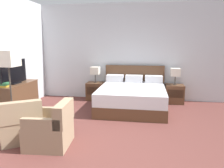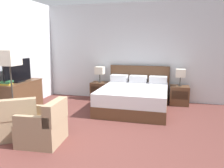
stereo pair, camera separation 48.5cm
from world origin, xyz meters
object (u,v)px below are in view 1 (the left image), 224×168
(bed, at_px, (132,97))
(dresser, at_px, (18,99))
(armchair_companion, at_px, (51,129))
(table_lamp_right, at_px, (176,72))
(book_small_top, at_px, (4,83))
(armchair_by_window, at_px, (21,124))
(floor_lamp, at_px, (8,63))
(tv, at_px, (14,72))
(book_blue_cover, at_px, (3,85))
(nightstand_left, at_px, (95,91))
(book_red_cover, at_px, (3,86))
(nightstand_right, at_px, (174,94))
(table_lamp_left, at_px, (95,71))

(bed, xyz_separation_m, dresser, (-2.66, -1.01, 0.09))
(armchair_companion, bearing_deg, table_lamp_right, 52.63)
(book_small_top, bearing_deg, dresser, 91.49)
(armchair_by_window, height_order, floor_lamp, floor_lamp)
(bed, relative_size, tv, 2.09)
(dresser, xyz_separation_m, book_blue_cover, (-0.02, -0.45, 0.43))
(tv, height_order, armchair_companion, tv)
(book_blue_cover, distance_m, armchair_companion, 1.84)
(bed, distance_m, nightstand_left, 1.36)
(armchair_companion, bearing_deg, dresser, 137.05)
(floor_lamp, bearing_deg, bed, 36.00)
(nightstand_left, height_order, book_red_cover, book_red_cover)
(tv, bearing_deg, bed, 21.89)
(nightstand_right, distance_m, table_lamp_right, 0.62)
(table_lamp_left, distance_m, book_red_cover, 2.64)
(nightstand_left, height_order, floor_lamp, floor_lamp)
(bed, height_order, nightstand_left, bed)
(nightstand_right, bearing_deg, bed, -149.03)
(nightstand_right, relative_size, floor_lamp, 0.34)
(table_lamp_left, relative_size, dresser, 0.39)
(book_red_cover, height_order, armchair_companion, book_red_cover)
(tv, bearing_deg, armchair_by_window, -54.53)
(dresser, distance_m, book_red_cover, 0.60)
(nightstand_right, distance_m, book_small_top, 4.42)
(table_lamp_left, xyz_separation_m, armchair_by_window, (-0.65, -2.95, -0.60))
(table_lamp_left, distance_m, dresser, 2.32)
(nightstand_left, distance_m, book_red_cover, 2.69)
(bed, distance_m, armchair_by_window, 2.89)
(bed, bearing_deg, dresser, -159.24)
(bed, xyz_separation_m, book_red_cover, (-2.68, -1.46, 0.48))
(table_lamp_right, height_order, book_blue_cover, table_lamp_right)
(dresser, height_order, armchair_companion, dresser)
(nightstand_right, xyz_separation_m, book_small_top, (-3.81, -2.15, 0.60))
(armchair_companion, distance_m, floor_lamp, 1.70)
(armchair_companion, xyz_separation_m, floor_lamp, (-1.15, 0.68, 1.04))
(nightstand_right, bearing_deg, book_blue_cover, -150.73)
(bed, xyz_separation_m, tv, (-2.66, -1.07, 0.73))
(table_lamp_right, distance_m, book_blue_cover, 4.41)
(bed, bearing_deg, table_lamp_left, 148.98)
(book_blue_cover, height_order, armchair_by_window, book_blue_cover)
(nightstand_left, distance_m, dresser, 2.27)
(book_red_cover, bearing_deg, armchair_by_window, -42.71)
(nightstand_right, height_order, dresser, dresser)
(dresser, relative_size, book_red_cover, 5.56)
(table_lamp_right, height_order, armchair_companion, table_lamp_right)
(dresser, relative_size, armchair_by_window, 1.27)
(book_red_cover, height_order, armchair_by_window, book_red_cover)
(nightstand_left, bearing_deg, bed, -30.97)
(table_lamp_left, xyz_separation_m, dresser, (-1.50, -1.71, -0.49))
(table_lamp_left, distance_m, table_lamp_right, 2.33)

